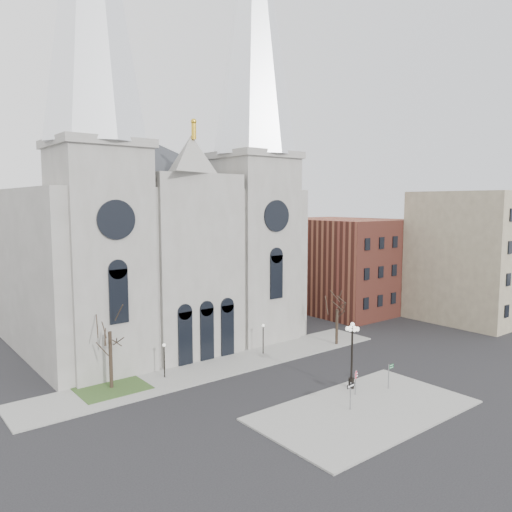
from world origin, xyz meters
TOP-DOWN VIEW (x-y plane):
  - ground at (0.00, 0.00)m, footprint 160.00×160.00m
  - sidewalk_near at (3.00, -5.00)m, footprint 18.00×10.00m
  - sidewalk_far at (0.00, 11.00)m, footprint 40.00×6.00m
  - grass_patch at (-11.00, 12.00)m, footprint 6.00×5.00m
  - cathedral at (0.00, 22.86)m, footprint 33.00×26.66m
  - bg_building_brick at (30.00, 22.00)m, footprint 14.00×18.00m
  - bg_building_tan at (38.00, 6.00)m, footprint 10.00×14.00m
  - tree_left at (-11.00, 12.00)m, footprint 3.20×3.20m
  - tree_right at (15.00, 9.00)m, footprint 3.20×3.20m
  - ped_lamp_left at (-6.00, 11.50)m, footprint 0.32×0.32m
  - ped_lamp_right at (6.00, 11.50)m, footprint 0.32×0.32m
  - stop_sign at (4.77, -2.52)m, footprint 0.77×0.10m
  - globe_lamp at (5.65, -1.30)m, footprint 1.59×1.59m
  - one_way_sign at (2.07, -4.29)m, footprint 0.98×0.14m
  - street_name_sign at (8.21, -3.42)m, footprint 0.71×0.10m

SIDE VIEW (x-z plane):
  - ground at x=0.00m, z-range 0.00..0.00m
  - sidewalk_near at x=3.00m, z-range 0.00..0.14m
  - sidewalk_far at x=0.00m, z-range 0.00..0.14m
  - grass_patch at x=-11.00m, z-range 0.00..0.18m
  - street_name_sign at x=8.21m, z-range 0.34..2.56m
  - one_way_sign at x=2.07m, z-range 0.53..2.76m
  - stop_sign at x=4.77m, z-range 0.62..2.76m
  - ped_lamp_left at x=-6.00m, z-range 0.70..3.96m
  - ped_lamp_right at x=6.00m, z-range 0.70..3.96m
  - globe_lamp at x=5.65m, z-range 0.91..6.87m
  - tree_right at x=15.00m, z-range 1.47..7.47m
  - tree_left at x=-11.00m, z-range 1.83..9.33m
  - bg_building_brick at x=30.00m, z-range 0.00..14.00m
  - bg_building_tan at x=38.00m, z-range 0.00..18.00m
  - cathedral at x=0.00m, z-range -8.52..45.48m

